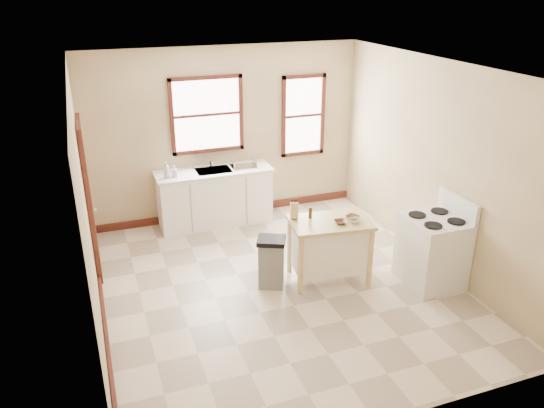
% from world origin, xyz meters
% --- Properties ---
extents(floor, '(5.00, 5.00, 0.00)m').
position_xyz_m(floor, '(0.00, 0.00, 0.00)').
color(floor, beige).
rests_on(floor, ground).
extents(ceiling, '(5.00, 5.00, 0.00)m').
position_xyz_m(ceiling, '(0.00, 0.00, 2.80)').
color(ceiling, white).
rests_on(ceiling, ground).
extents(wall_back, '(4.50, 0.04, 2.80)m').
position_xyz_m(wall_back, '(0.00, 2.50, 1.40)').
color(wall_back, '#D1BD89').
rests_on(wall_back, ground).
extents(wall_left, '(0.04, 5.00, 2.80)m').
position_xyz_m(wall_left, '(-2.25, 0.00, 1.40)').
color(wall_left, '#D1BD89').
rests_on(wall_left, ground).
extents(wall_right, '(0.04, 5.00, 2.80)m').
position_xyz_m(wall_right, '(2.25, 0.00, 1.40)').
color(wall_right, '#D1BD89').
rests_on(wall_right, ground).
extents(window_main, '(1.17, 0.06, 1.22)m').
position_xyz_m(window_main, '(-0.30, 2.48, 1.75)').
color(window_main, '#3E1611').
rests_on(window_main, wall_back).
extents(window_side, '(0.77, 0.06, 1.37)m').
position_xyz_m(window_side, '(1.35, 2.48, 1.60)').
color(window_side, '#3E1611').
rests_on(window_side, wall_back).
extents(door_left, '(0.06, 0.90, 2.10)m').
position_xyz_m(door_left, '(-2.21, 1.30, 1.05)').
color(door_left, '#3E1611').
rests_on(door_left, ground).
extents(baseboard_back, '(4.50, 0.04, 0.12)m').
position_xyz_m(baseboard_back, '(0.00, 2.47, 0.06)').
color(baseboard_back, '#3E1611').
rests_on(baseboard_back, ground).
extents(baseboard_left, '(0.04, 5.00, 0.12)m').
position_xyz_m(baseboard_left, '(-2.22, 0.00, 0.06)').
color(baseboard_left, '#3E1611').
rests_on(baseboard_left, ground).
extents(sink_counter, '(1.86, 0.62, 0.92)m').
position_xyz_m(sink_counter, '(-0.30, 2.20, 0.46)').
color(sink_counter, white).
rests_on(sink_counter, ground).
extents(faucet, '(0.03, 0.03, 0.22)m').
position_xyz_m(faucet, '(-0.30, 2.38, 1.03)').
color(faucet, silver).
rests_on(faucet, sink_counter).
extents(soap_bottle_a, '(0.10, 0.10, 0.25)m').
position_xyz_m(soap_bottle_a, '(-1.05, 2.12, 1.04)').
color(soap_bottle_a, '#B2B2B2').
rests_on(soap_bottle_a, sink_counter).
extents(soap_bottle_b, '(0.10, 0.10, 0.18)m').
position_xyz_m(soap_bottle_b, '(-0.93, 2.12, 1.01)').
color(soap_bottle_b, '#B2B2B2').
rests_on(soap_bottle_b, sink_counter).
extents(dish_rack, '(0.43, 0.34, 0.10)m').
position_xyz_m(dish_rack, '(0.19, 2.18, 0.97)').
color(dish_rack, silver).
rests_on(dish_rack, sink_counter).
extents(kitchen_island, '(1.12, 0.79, 0.85)m').
position_xyz_m(kitchen_island, '(0.68, -0.03, 0.42)').
color(kitchen_island, tan).
rests_on(kitchen_island, ground).
extents(knife_block, '(0.13, 0.13, 0.20)m').
position_xyz_m(knife_block, '(0.28, 0.21, 0.95)').
color(knife_block, tan).
rests_on(knife_block, kitchen_island).
extents(pepper_grinder, '(0.05, 0.05, 0.15)m').
position_xyz_m(pepper_grinder, '(0.47, 0.14, 0.92)').
color(pepper_grinder, '#432612').
rests_on(pepper_grinder, kitchen_island).
extents(bowl_a, '(0.18, 0.18, 0.04)m').
position_xyz_m(bowl_a, '(0.77, -0.14, 0.87)').
color(bowl_a, brown).
rests_on(bowl_a, kitchen_island).
extents(bowl_b, '(0.23, 0.23, 0.04)m').
position_xyz_m(bowl_b, '(0.98, -0.08, 0.87)').
color(bowl_b, brown).
rests_on(bowl_b, kitchen_island).
extents(bowl_c, '(0.18, 0.18, 0.05)m').
position_xyz_m(bowl_c, '(0.95, -0.18, 0.87)').
color(bowl_c, white).
rests_on(bowl_c, kitchen_island).
extents(trash_bin, '(0.45, 0.42, 0.69)m').
position_xyz_m(trash_bin, '(-0.10, 0.05, 0.34)').
color(trash_bin, slate).
rests_on(trash_bin, ground).
extents(gas_stove, '(0.74, 0.75, 1.19)m').
position_xyz_m(gas_stove, '(1.90, -0.57, 0.60)').
color(gas_stove, white).
rests_on(gas_stove, ground).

